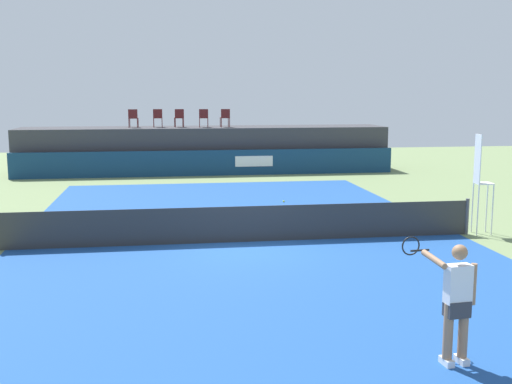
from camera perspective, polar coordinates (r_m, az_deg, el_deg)
name	(u,v)px	position (r m, az deg, el deg)	size (l,w,h in m)	color
ground_plane	(232,219)	(19.42, -2.22, -2.50)	(48.00, 48.00, 0.00)	#6B7F51
court_inner	(244,242)	(16.51, -1.09, -4.55)	(12.00, 22.00, 0.00)	#1C478C
sponsor_wall	(208,163)	(29.67, -4.41, 2.65)	(18.00, 0.22, 1.20)	navy
spectator_platform	(205,149)	(31.41, -4.67, 3.91)	(18.00, 2.80, 2.20)	#38383D
spectator_chair_far_left	(133,117)	(31.12, -11.10, 6.67)	(0.47, 0.47, 0.89)	#561919
spectator_chair_left	(158,117)	(31.25, -8.92, 6.74)	(0.44, 0.44, 0.89)	#561919
spectator_chair_center	(179,117)	(31.12, -7.00, 6.77)	(0.47, 0.47, 0.89)	#561919
spectator_chair_right	(204,117)	(31.01, -4.78, 6.80)	(0.47, 0.47, 0.89)	#561919
spectator_chair_far_right	(225,117)	(31.07, -2.83, 6.82)	(0.46, 0.46, 0.89)	#561919
umpire_chair	(480,177)	(18.24, 19.71, 1.28)	(0.49, 0.49, 2.76)	white
tennis_net	(244,224)	(16.41, -1.09, -2.94)	(12.40, 0.02, 0.95)	#2D2D2D
net_post_far	(467,216)	(18.24, 18.62, -2.12)	(0.10, 0.10, 1.00)	#4C4C51
tennis_player	(456,300)	(9.49, 17.70, -9.30)	(0.76, 1.13, 1.77)	white
tennis_ball	(284,201)	(22.44, 2.53, -0.84)	(0.07, 0.07, 0.07)	#D8EA33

